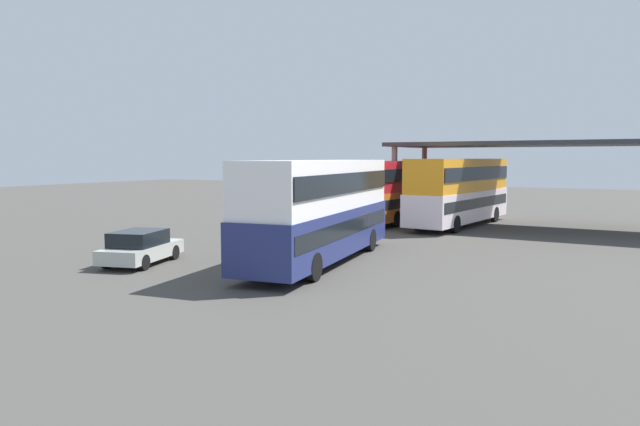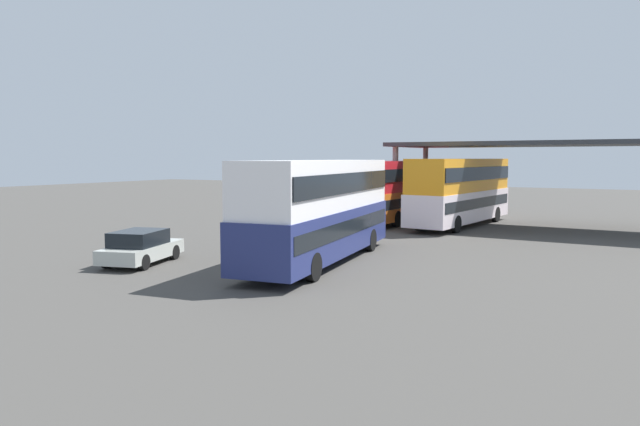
# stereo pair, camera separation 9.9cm
# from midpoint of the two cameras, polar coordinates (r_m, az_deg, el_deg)

# --- Properties ---
(ground_plane) EXTENTS (140.00, 140.00, 0.00)m
(ground_plane) POSITION_cam_midpoint_polar(r_m,az_deg,el_deg) (20.64, -4.90, -6.33)
(ground_plane) COLOR #44413D
(double_decker_main) EXTENTS (3.93, 11.51, 4.11)m
(double_decker_main) POSITION_cam_midpoint_polar(r_m,az_deg,el_deg) (23.24, -0.11, 0.64)
(double_decker_main) COLOR navy
(double_decker_main) RESTS_ON ground_plane
(parked_hatchback) EXTENTS (2.72, 4.21, 1.35)m
(parked_hatchback) POSITION_cam_midpoint_polar(r_m,az_deg,el_deg) (24.10, -17.34, -3.24)
(parked_hatchback) COLOR #B3B8AF
(parked_hatchback) RESTS_ON ground_plane
(double_decker_near_canopy) EXTENTS (3.05, 11.27, 4.01)m
(double_decker_near_canopy) POSITION_cam_midpoint_polar(r_m,az_deg,el_deg) (39.08, 7.93, 2.45)
(double_decker_near_canopy) COLOR orange
(double_decker_near_canopy) RESTS_ON ground_plane
(double_decker_mid_row) EXTENTS (3.67, 11.35, 4.15)m
(double_decker_mid_row) POSITION_cam_midpoint_polar(r_m,az_deg,el_deg) (36.91, 13.48, 2.30)
(double_decker_mid_row) COLOR white
(double_decker_mid_row) RESTS_ON ground_plane
(depot_canopy) EXTENTS (18.48, 7.10, 5.16)m
(depot_canopy) POSITION_cam_midpoint_polar(r_m,az_deg,el_deg) (37.04, 21.32, 6.05)
(depot_canopy) COLOR #33353A
(depot_canopy) RESTS_ON ground_plane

